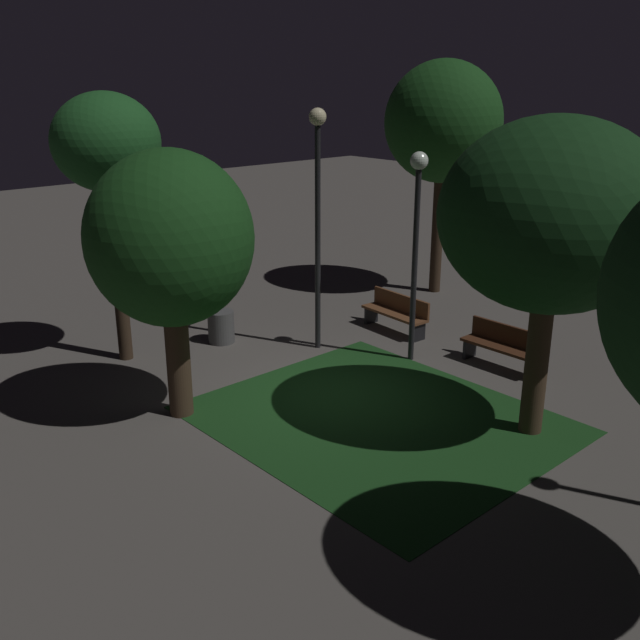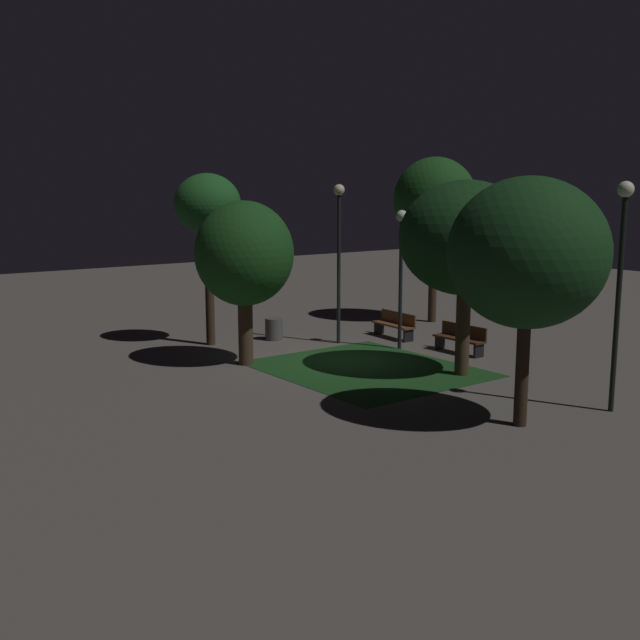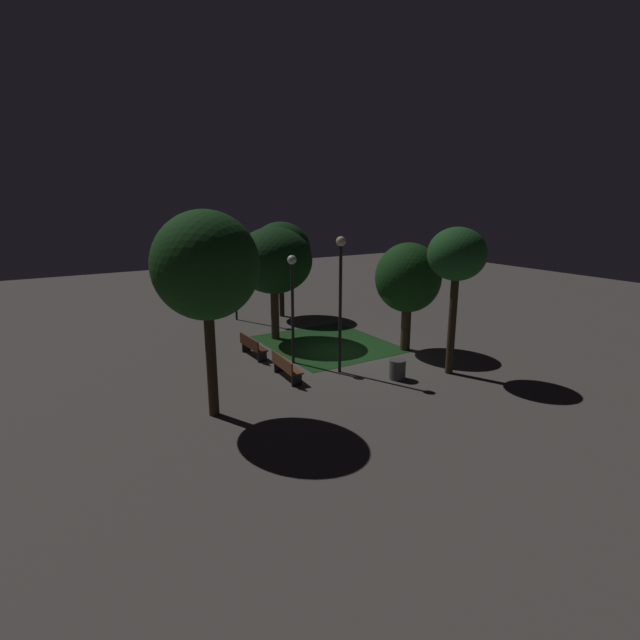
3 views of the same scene
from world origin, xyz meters
The scene contains 13 objects.
ground_plane centered at (0.00, 0.00, 0.00)m, with size 60.00×60.00×0.00m, color #56514C.
grass_lawn centered at (-1.43, 0.10, 0.01)m, with size 5.94×5.11×0.01m, color #194219.
bench_path_side centered at (-1.50, -3.60, 0.48)m, with size 1.80×0.49×0.88m.
bench_corner centered at (1.50, -3.60, 0.48)m, with size 1.83×0.60×0.88m.
tree_back_left centered at (-7.29, 0.80, 3.68)m, with size 3.31×3.31×5.27m.
tree_near_wall centered at (4.22, 2.01, 4.44)m, with size 2.11×2.11×5.50m.
tree_left_canopy centered at (1.12, 2.54, 3.17)m, with size 2.81×2.81×4.69m.
tree_lawn_side centered at (3.01, -6.87, 4.58)m, with size 3.08×3.08×6.19m.
tree_back_right centered at (-3.45, -1.54, 3.70)m, with size 3.56×3.56×5.25m.
lamp_post_near_wall centered at (-7.85, -1.72, 3.45)m, with size 0.36×0.36×5.17m.
lamp_post_plaza_west centered at (0.08, -2.50, 2.98)m, with size 0.36×0.36×4.37m.
lamp_post_plaza_east centered at (1.94, -1.49, 3.44)m, with size 0.36×0.36×5.16m.
trash_bin centered at (3.66, -0.09, 0.37)m, with size 0.60×0.60×0.73m, color #4C4C4C.
Camera 3 is at (16.25, -11.22, 6.44)m, focal length 26.79 mm.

